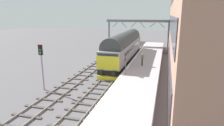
# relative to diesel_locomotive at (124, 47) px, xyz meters

# --- Properties ---
(ground_plane) EXTENTS (140.00, 140.00, 0.00)m
(ground_plane) POSITION_rel_diesel_locomotive_xyz_m (-0.00, -4.86, -2.48)
(ground_plane) COLOR #595658
(ground_plane) RESTS_ON ground
(track_main) EXTENTS (2.50, 60.00, 0.15)m
(track_main) POSITION_rel_diesel_locomotive_xyz_m (-0.00, -4.86, -2.42)
(track_main) COLOR gray
(track_main) RESTS_ON ground
(track_adjacent_west) EXTENTS (2.50, 60.00, 0.15)m
(track_adjacent_west) POSITION_rel_diesel_locomotive_xyz_m (-3.41, -4.86, -2.42)
(track_adjacent_west) COLOR slate
(track_adjacent_west) RESTS_ON ground
(station_platform) EXTENTS (4.00, 44.00, 1.01)m
(station_platform) POSITION_rel_diesel_locomotive_xyz_m (3.60, -4.86, -1.98)
(station_platform) COLOR #B4A7A9
(station_platform) RESTS_ON ground
(station_building) EXTENTS (4.38, 38.67, 15.57)m
(station_building) POSITION_rel_diesel_locomotive_xyz_m (8.77, -1.01, 5.31)
(station_building) COLOR #9E745F
(station_building) RESTS_ON ground
(diesel_locomotive) EXTENTS (2.74, 17.62, 4.68)m
(diesel_locomotive) POSITION_rel_diesel_locomotive_xyz_m (0.00, 0.00, 0.00)
(diesel_locomotive) COLOR black
(diesel_locomotive) RESTS_ON ground
(signal_post_mid) EXTENTS (0.44, 0.22, 4.53)m
(signal_post_mid) POSITION_rel_diesel_locomotive_xyz_m (-5.29, -13.06, 0.43)
(signal_post_mid) COLOR gray
(signal_post_mid) RESTS_ON ground
(platform_number_sign) EXTENTS (0.10, 0.44, 1.82)m
(platform_number_sign) POSITION_rel_diesel_locomotive_xyz_m (2.09, -8.95, -0.25)
(platform_number_sign) COLOR slate
(platform_number_sign) RESTS_ON station_platform
(waiting_passenger) EXTENTS (0.39, 0.51, 1.64)m
(waiting_passenger) POSITION_rel_diesel_locomotive_xyz_m (3.37, -4.77, -0.49)
(waiting_passenger) COLOR #2E3332
(waiting_passenger) RESTS_ON station_platform
(overhead_footbridge) EXTENTS (12.71, 2.00, 6.27)m
(overhead_footbridge) POSITION_rel_diesel_locomotive_xyz_m (0.34, 11.76, 3.21)
(overhead_footbridge) COLOR slate
(overhead_footbridge) RESTS_ON ground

